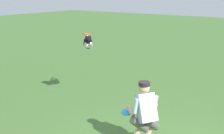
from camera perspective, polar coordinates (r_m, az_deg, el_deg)
The scene contains 4 objects.
person at distance 5.42m, azimuth 6.81°, elevation -9.28°, with size 0.71×0.62×1.29m.
dog at distance 7.78m, azimuth -4.98°, elevation 4.94°, with size 0.71×0.78×0.55m.
frisbee_flying at distance 7.50m, azimuth -5.24°, elevation 6.81°, with size 0.25×0.25×0.02m, color #F34E17.
frisbee_held at distance 5.60m, azimuth 3.11°, elevation -9.31°, with size 0.22×0.22×0.02m, color #2992E7.
Camera 1 is at (-1.75, 3.86, 2.95)m, focal length 44.25 mm.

